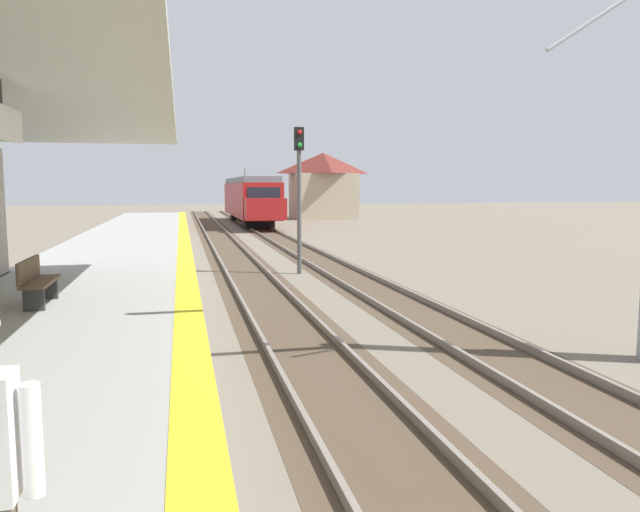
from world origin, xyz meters
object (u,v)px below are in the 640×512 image
object	(u,v)px
rail_signal_post	(299,185)
distant_trackside_house	(323,184)
approaching_train	(250,198)
platform_bench	(36,280)

from	to	relation	value
rail_signal_post	distant_trackside_house	distance (m)	38.09
approaching_train	distant_trackside_house	bearing A→B (deg)	42.45
rail_signal_post	distant_trackside_house	xyz separation A→B (m)	(9.50, 36.89, 0.14)
rail_signal_post	platform_bench	bearing A→B (deg)	-126.78
approaching_train	rail_signal_post	size ratio (longest dim) A/B	3.77
platform_bench	distant_trackside_house	world-z (taller)	distant_trackside_house
platform_bench	rail_signal_post	bearing A→B (deg)	53.22
approaching_train	platform_bench	bearing A→B (deg)	-102.15
platform_bench	approaching_train	bearing A→B (deg)	77.85
rail_signal_post	platform_bench	world-z (taller)	rail_signal_post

